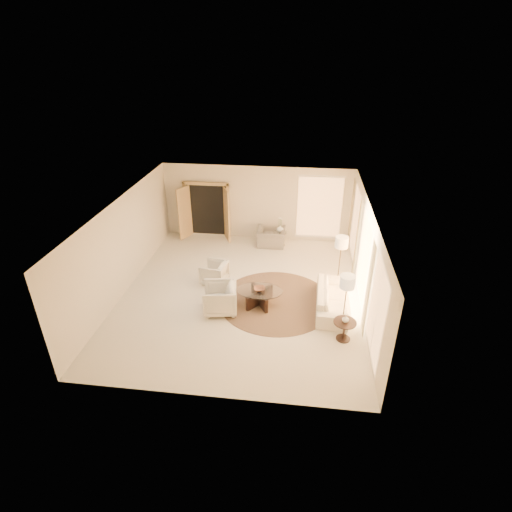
# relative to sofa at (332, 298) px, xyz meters

# --- Properties ---
(room) EXTENTS (7.04, 8.04, 2.83)m
(room) POSITION_rel_sofa_xyz_m (-2.66, 0.40, 1.08)
(room) COLOR white
(room) RESTS_ON ground
(windows_right) EXTENTS (0.10, 6.40, 2.40)m
(windows_right) POSITION_rel_sofa_xyz_m (0.79, 0.50, 1.03)
(windows_right) COLOR #FBB164
(windows_right) RESTS_ON room
(window_back_corner) EXTENTS (1.70, 0.10, 2.40)m
(window_back_corner) POSITION_rel_sofa_xyz_m (-0.36, 4.35, 1.03)
(window_back_corner) COLOR #FBB164
(window_back_corner) RESTS_ON room
(curtains_right) EXTENTS (0.06, 5.20, 2.60)m
(curtains_right) POSITION_rel_sofa_xyz_m (0.74, 1.40, 0.98)
(curtains_right) COLOR tan
(curtains_right) RESTS_ON room
(french_doors) EXTENTS (1.95, 0.66, 2.16)m
(french_doors) POSITION_rel_sofa_xyz_m (-4.56, 4.22, 0.75)
(french_doors) COLOR tan
(french_doors) RESTS_ON room
(area_rug) EXTENTS (3.98, 3.98, 0.01)m
(area_rug) POSITION_rel_sofa_xyz_m (-1.59, 0.15, -0.31)
(area_rug) COLOR #3E2A1E
(area_rug) RESTS_ON room
(sofa) EXTENTS (0.91, 2.18, 0.63)m
(sofa) POSITION_rel_sofa_xyz_m (0.00, 0.00, 0.00)
(sofa) COLOR white
(sofa) RESTS_ON room
(armchair_left) EXTENTS (0.81, 0.85, 0.76)m
(armchair_left) POSITION_rel_sofa_xyz_m (-3.59, 0.95, 0.07)
(armchair_left) COLOR white
(armchair_left) RESTS_ON room
(armchair_right) EXTENTS (0.97, 1.01, 0.91)m
(armchair_right) POSITION_rel_sofa_xyz_m (-3.10, -0.52, 0.14)
(armchair_right) COLOR white
(armchair_right) RESTS_ON room
(accent_chair) EXTENTS (1.05, 0.69, 0.91)m
(accent_chair) POSITION_rel_sofa_xyz_m (-2.06, 3.75, 0.14)
(accent_chair) COLOR gray
(accent_chair) RESTS_ON room
(coffee_table) EXTENTS (1.42, 1.42, 0.49)m
(coffee_table) POSITION_rel_sofa_xyz_m (-2.05, -0.09, -0.01)
(coffee_table) COLOR black
(coffee_table) RESTS_ON room
(end_table) EXTENTS (0.58, 0.58, 0.54)m
(end_table) POSITION_rel_sofa_xyz_m (0.24, -1.35, 0.06)
(end_table) COLOR black
(end_table) RESTS_ON room
(side_table) EXTENTS (0.47, 0.47, 0.55)m
(side_table) POSITION_rel_sofa_xyz_m (-1.74, 3.80, 0.02)
(side_table) COLOR black
(side_table) RESTS_ON room
(floor_lamp_near) EXTENTS (0.39, 0.39, 1.61)m
(floor_lamp_near) POSITION_rel_sofa_xyz_m (0.24, 1.33, 1.06)
(floor_lamp_near) COLOR black
(floor_lamp_near) RESTS_ON room
(floor_lamp_far) EXTENTS (0.39, 0.39, 1.59)m
(floor_lamp_far) POSITION_rel_sofa_xyz_m (0.24, -0.88, 1.04)
(floor_lamp_far) COLOR black
(floor_lamp_far) RESTS_ON room
(bowl) EXTENTS (0.36, 0.36, 0.08)m
(bowl) POSITION_rel_sofa_xyz_m (-2.05, -0.09, 0.21)
(bowl) COLOR brown
(bowl) RESTS_ON coffee_table
(end_vase) EXTENTS (0.23, 0.23, 0.18)m
(end_vase) POSITION_rel_sofa_xyz_m (0.24, -1.35, 0.32)
(end_vase) COLOR white
(end_vase) RESTS_ON end_table
(side_vase) EXTENTS (0.31, 0.31, 0.27)m
(side_vase) POSITION_rel_sofa_xyz_m (-1.74, 3.80, 0.36)
(side_vase) COLOR white
(side_vase) RESTS_ON side_table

